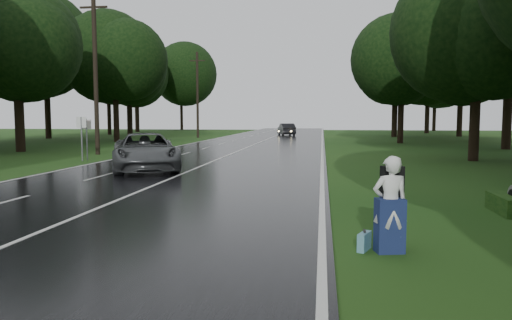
{
  "coord_description": "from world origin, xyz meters",
  "views": [
    {
      "loc": [
        5.78,
        -10.16,
        2.42
      ],
      "look_at": [
        3.78,
        4.46,
        1.1
      ],
      "focal_mm": 33.99,
      "sensor_mm": 36.0,
      "label": 1
    }
  ],
  "objects": [
    {
      "name": "grey_car",
      "position": [
        -2.05,
        10.55,
        0.87
      ],
      "size": [
        4.85,
        6.57,
        1.66
      ],
      "primitive_type": "imported",
      "rotation": [
        0.0,
        0.0,
        0.4
      ],
      "color": "#45484A",
      "rests_on": "road"
    },
    {
      "name": "road_sign_a",
      "position": [
        -7.2,
        14.66,
        0.0
      ],
      "size": [
        0.58,
        0.1,
        2.41
      ],
      "primitive_type": null,
      "color": "white",
      "rests_on": "ground"
    },
    {
      "name": "utility_pole_far",
      "position": [
        -8.5,
        44.52,
        0.0
      ],
      "size": [
        1.8,
        0.28,
        9.79
      ],
      "primitive_type": null,
      "color": "black",
      "rests_on": "ground"
    },
    {
      "name": "road_sign_b",
      "position": [
        -7.2,
        15.23,
        0.0
      ],
      "size": [
        0.55,
        0.1,
        2.28
      ],
      "primitive_type": null,
      "color": "white",
      "rests_on": "ground"
    },
    {
      "name": "suitcase",
      "position": [
        6.56,
        -1.35,
        0.16
      ],
      "size": [
        0.29,
        0.48,
        0.33
      ],
      "primitive_type": "cube",
      "rotation": [
        0.0,
        0.0,
        5.9
      ],
      "color": "teal",
      "rests_on": "ground"
    },
    {
      "name": "tree_left_e",
      "position": [
        -13.94,
        34.43,
        0.0
      ],
      "size": [
        9.26,
        9.26,
        14.46
      ],
      "primitive_type": null,
      "color": "black",
      "rests_on": "ground"
    },
    {
      "name": "tree_right_e",
      "position": [
        12.88,
        35.59,
        0.0
      ],
      "size": [
        8.57,
        8.57,
        13.39
      ],
      "primitive_type": null,
      "color": "black",
      "rests_on": "ground"
    },
    {
      "name": "tree_right_d",
      "position": [
        14.04,
        17.76,
        0.0
      ],
      "size": [
        7.85,
        7.85,
        12.27
      ],
      "primitive_type": null,
      "color": "black",
      "rests_on": "ground"
    },
    {
      "name": "utility_pole_mid",
      "position": [
        -8.5,
        19.17,
        0.0
      ],
      "size": [
        1.8,
        0.28,
        10.28
      ],
      "primitive_type": null,
      "color": "black",
      "rests_on": "ground"
    },
    {
      "name": "ground",
      "position": [
        0.0,
        0.0,
        0.0
      ],
      "size": [
        160.0,
        160.0,
        0.0
      ],
      "primitive_type": "plane",
      "color": "#214414",
      "rests_on": "ground"
    },
    {
      "name": "tree_right_f",
      "position": [
        14.35,
        49.78,
        0.0
      ],
      "size": [
        9.11,
        9.11,
        14.24
      ],
      "primitive_type": null,
      "color": "black",
      "rests_on": "ground"
    },
    {
      "name": "tree_left_f",
      "position": [
        -17.68,
        46.84,
        0.0
      ],
      "size": [
        9.29,
        9.29,
        14.51
      ],
      "primitive_type": null,
      "color": "black",
      "rests_on": "ground"
    },
    {
      "name": "tree_left_d",
      "position": [
        -14.98,
        20.87,
        0.0
      ],
      "size": [
        8.44,
        8.44,
        13.18
      ],
      "primitive_type": null,
      "color": "black",
      "rests_on": "ground"
    },
    {
      "name": "road",
      "position": [
        0.0,
        20.0,
        0.02
      ],
      "size": [
        12.0,
        140.0,
        0.04
      ],
      "primitive_type": "cube",
      "color": "black",
      "rests_on": "ground"
    },
    {
      "name": "hitchhiker",
      "position": [
        6.99,
        -1.41,
        0.81
      ],
      "size": [
        0.71,
        0.67,
        1.74
      ],
      "color": "silver",
      "rests_on": "ground"
    },
    {
      "name": "lane_center",
      "position": [
        0.0,
        20.0,
        0.04
      ],
      "size": [
        0.12,
        140.0,
        0.01
      ],
      "primitive_type": "cube",
      "color": "silver",
      "rests_on": "road"
    },
    {
      "name": "far_car",
      "position": [
        1.26,
        51.33,
        0.81
      ],
      "size": [
        2.75,
        4.91,
        1.53
      ],
      "primitive_type": "imported",
      "rotation": [
        0.0,
        0.0,
        3.4
      ],
      "color": "black",
      "rests_on": "road"
    }
  ]
}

